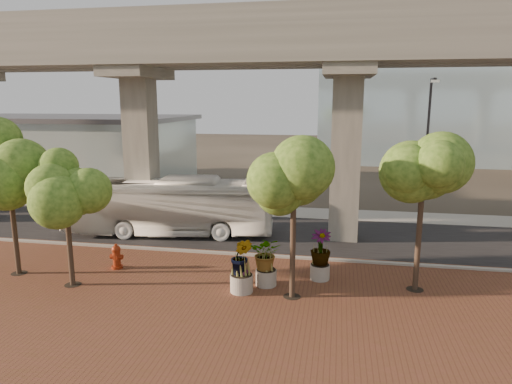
# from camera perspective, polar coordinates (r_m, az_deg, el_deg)

# --- Properties ---
(ground) EXTENTS (160.00, 160.00, 0.00)m
(ground) POSITION_cam_1_polar(r_m,az_deg,el_deg) (25.40, -2.99, -6.41)
(ground) COLOR #312B24
(ground) RESTS_ON ground
(brick_plaza) EXTENTS (70.00, 13.00, 0.06)m
(brick_plaza) POSITION_cam_1_polar(r_m,az_deg,el_deg) (18.24, -8.95, -13.85)
(brick_plaza) COLOR brown
(brick_plaza) RESTS_ON ground
(asphalt_road) EXTENTS (90.00, 8.00, 0.04)m
(asphalt_road) POSITION_cam_1_polar(r_m,az_deg,el_deg) (27.26, -2.02, -5.11)
(asphalt_road) COLOR black
(asphalt_road) RESTS_ON ground
(curb_strip) EXTENTS (70.00, 0.25, 0.16)m
(curb_strip) POSITION_cam_1_polar(r_m,az_deg,el_deg) (23.54, -4.12, -7.68)
(curb_strip) COLOR #9A978F
(curb_strip) RESTS_ON ground
(far_sidewalk) EXTENTS (90.00, 3.00, 0.06)m
(far_sidewalk) POSITION_cam_1_polar(r_m,az_deg,el_deg) (32.46, 0.06, -2.37)
(far_sidewalk) COLOR #9A978F
(far_sidewalk) RESTS_ON ground
(transit_viaduct) EXTENTS (72.00, 5.60, 12.40)m
(transit_viaduct) POSITION_cam_1_polar(r_m,az_deg,el_deg) (26.14, -2.13, 10.35)
(transit_viaduct) COLOR gray
(transit_viaduct) RESTS_ON ground
(station_pavilion) EXTENTS (23.00, 13.00, 6.30)m
(station_pavilion) POSITION_cam_1_polar(r_m,az_deg,el_deg) (47.33, -22.59, 5.03)
(station_pavilion) COLOR #A3B8BA
(station_pavilion) RESTS_ON ground
(transit_bus) EXTENTS (12.27, 4.26, 3.35)m
(transit_bus) POSITION_cam_1_polar(r_m,az_deg,el_deg) (27.08, -10.77, -1.80)
(transit_bus) COLOR silver
(transit_bus) RESTS_ON ground
(fire_hydrant) EXTENTS (0.59, 0.53, 1.17)m
(fire_hydrant) POSITION_cam_1_polar(r_m,az_deg,el_deg) (22.39, -17.04, -7.72)
(fire_hydrant) COLOR maroon
(fire_hydrant) RESTS_ON ground
(planter_front) EXTENTS (1.96, 1.96, 2.16)m
(planter_front) POSITION_cam_1_polar(r_m,az_deg,el_deg) (19.30, 1.29, -7.96)
(planter_front) COLOR gray
(planter_front) RESTS_ON ground
(planter_right) EXTENTS (2.08, 2.08, 2.22)m
(planter_right) POSITION_cam_1_polar(r_m,az_deg,el_deg) (20.11, 8.07, -7.16)
(planter_right) COLOR gray
(planter_right) RESTS_ON ground
(planter_left) EXTENTS (2.08, 2.08, 2.29)m
(planter_left) POSITION_cam_1_polar(r_m,az_deg,el_deg) (18.65, -1.83, -8.41)
(planter_left) COLOR #AAA59A
(planter_left) RESTS_ON ground
(street_tree_far_west) EXTENTS (4.10, 4.10, 6.89)m
(street_tree_far_west) POSITION_cam_1_polar(r_m,az_deg,el_deg) (22.47, -28.66, 3.08)
(street_tree_far_west) COLOR #463528
(street_tree_far_west) RESTS_ON ground
(street_tree_near_west) EXTENTS (3.51, 3.51, 5.89)m
(street_tree_near_west) POSITION_cam_1_polar(r_m,az_deg,el_deg) (20.13, -22.81, 0.69)
(street_tree_near_west) COLOR #463528
(street_tree_near_west) RESTS_ON ground
(street_tree_near_east) EXTENTS (3.67, 3.67, 6.51)m
(street_tree_near_east) POSITION_cam_1_polar(r_m,az_deg,el_deg) (17.34, 4.76, 1.76)
(street_tree_near_east) COLOR #463528
(street_tree_near_east) RESTS_ON ground
(street_tree_far_east) EXTENTS (3.85, 3.85, 6.63)m
(street_tree_far_east) POSITION_cam_1_polar(r_m,az_deg,el_deg) (19.14, 20.18, 2.12)
(street_tree_far_east) COLOR #463528
(street_tree_far_east) RESTS_ON ground
(streetlamp_west) EXTENTS (0.43, 1.25, 8.65)m
(streetlamp_west) POSITION_cam_1_polar(r_m,az_deg,el_deg) (32.76, -14.88, 6.28)
(streetlamp_west) COLOR #2B2C30
(streetlamp_west) RESTS_ON ground
(streetlamp_east) EXTENTS (0.44, 1.30, 8.98)m
(streetlamp_east) POSITION_cam_1_polar(r_m,az_deg,el_deg) (29.47, 20.63, 5.76)
(streetlamp_east) COLOR #313137
(streetlamp_east) RESTS_ON ground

